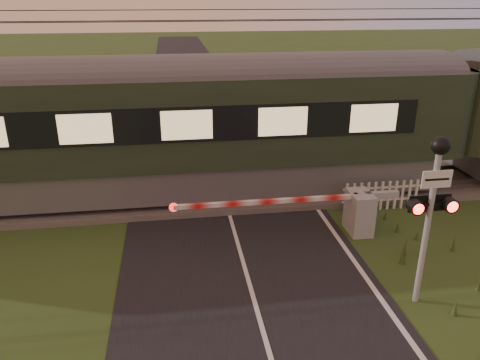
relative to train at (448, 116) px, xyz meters
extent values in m
plane|color=#31451A|center=(-7.68, -6.50, -2.39)|extent=(160.00, 160.00, 0.00)
cube|color=black|center=(-7.68, -6.50, -2.38)|extent=(6.00, 140.00, 0.02)
cube|color=#47423D|center=(-7.68, 0.00, -2.33)|extent=(140.00, 3.40, 0.24)
cube|color=slate|center=(-7.68, -0.72, -2.13)|extent=(140.00, 0.08, 0.14)
cube|color=slate|center=(-7.68, 0.72, -2.13)|extent=(140.00, 0.08, 0.14)
cube|color=#2D2116|center=(-7.68, 0.00, -2.20)|extent=(0.24, 2.20, 0.06)
cylinder|color=black|center=(-7.68, -0.30, 3.11)|extent=(120.00, 0.02, 0.02)
cylinder|color=black|center=(-7.68, 0.30, 3.11)|extent=(120.00, 0.02, 0.02)
cylinder|color=black|center=(-7.68, 0.00, 3.41)|extent=(120.00, 0.02, 0.02)
cube|color=slate|center=(-11.57, 0.00, -1.54)|extent=(21.26, 2.81, 1.05)
cube|color=#1F2C1D|center=(-11.57, 0.00, 0.31)|extent=(22.14, 3.06, 2.64)
cylinder|color=#4C4C4F|center=(-11.57, 0.00, 1.63)|extent=(22.14, 1.07, 1.07)
cube|color=#FFD893|center=(-11.57, -1.57, 0.44)|extent=(19.04, 0.04, 0.82)
cube|color=gray|center=(-4.24, -3.18, -1.80)|extent=(0.59, 0.91, 1.18)
cylinder|color=gray|center=(-4.40, -3.18, -1.80)|extent=(0.13, 0.13, 1.18)
cube|color=gray|center=(-3.65, -3.18, -1.30)|extent=(0.96, 0.17, 0.17)
cube|color=red|center=(-6.86, -3.18, -1.30)|extent=(4.92, 0.12, 0.12)
cylinder|color=red|center=(-9.32, -3.18, -1.30)|extent=(0.24, 0.04, 0.24)
cylinder|color=gray|center=(-4.20, -6.41, -0.71)|extent=(0.12, 0.12, 3.37)
cube|color=white|center=(-4.20, -6.47, 0.47)|extent=(0.62, 0.03, 0.36)
sphere|color=black|center=(-4.20, -6.41, 1.14)|extent=(0.36, 0.36, 0.36)
cube|color=black|center=(-4.20, -6.41, -0.09)|extent=(0.84, 0.07, 0.07)
cylinder|color=#FF140C|center=(-4.56, -6.59, -0.09)|extent=(0.22, 0.02, 0.22)
cylinder|color=#FF140C|center=(-3.84, -6.59, -0.09)|extent=(0.22, 0.02, 0.22)
cube|color=black|center=(-4.20, -6.36, -0.09)|extent=(0.90, 0.02, 0.36)
cube|color=silver|center=(-3.00, -1.87, -2.08)|extent=(2.48, 0.04, 0.06)
cube|color=silver|center=(-3.00, -1.87, -1.67)|extent=(2.48, 0.04, 0.06)
camera|label=1|loc=(-9.22, -14.26, 3.81)|focal=35.00mm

